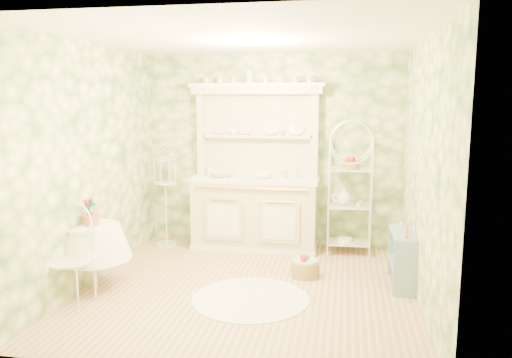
% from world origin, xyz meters
% --- Properties ---
extents(floor, '(3.60, 3.60, 0.00)m').
position_xyz_m(floor, '(0.00, 0.00, 0.00)').
color(floor, tan).
rests_on(floor, ground).
extents(ceiling, '(3.60, 3.60, 0.00)m').
position_xyz_m(ceiling, '(0.00, 0.00, 2.70)').
color(ceiling, white).
rests_on(ceiling, floor).
extents(wall_left, '(3.60, 3.60, 0.00)m').
position_xyz_m(wall_left, '(-1.80, 0.00, 1.35)').
color(wall_left, '#EFEEB4').
rests_on(wall_left, floor).
extents(wall_right, '(3.60, 3.60, 0.00)m').
position_xyz_m(wall_right, '(1.80, 0.00, 1.35)').
color(wall_right, '#EFEEB4').
rests_on(wall_right, floor).
extents(wall_back, '(3.60, 3.60, 0.00)m').
position_xyz_m(wall_back, '(0.00, 1.80, 1.35)').
color(wall_back, '#EFEEB4').
rests_on(wall_back, floor).
extents(wall_front, '(3.60, 3.60, 0.00)m').
position_xyz_m(wall_front, '(0.00, -1.80, 1.35)').
color(wall_front, '#EFEEB4').
rests_on(wall_front, floor).
extents(kitchen_dresser, '(1.87, 0.61, 2.29)m').
position_xyz_m(kitchen_dresser, '(-0.20, 1.52, 1.15)').
color(kitchen_dresser, beige).
rests_on(kitchen_dresser, floor).
extents(bakers_rack, '(0.58, 0.43, 1.80)m').
position_xyz_m(bakers_rack, '(1.09, 1.53, 0.90)').
color(bakers_rack, white).
rests_on(bakers_rack, floor).
extents(side_shelf, '(0.33, 0.69, 0.57)m').
position_xyz_m(side_shelf, '(1.68, 0.41, 0.28)').
color(side_shelf, '#7B9AB9').
rests_on(side_shelf, floor).
extents(round_table, '(0.69, 0.69, 0.60)m').
position_xyz_m(round_table, '(-1.68, -0.28, 0.30)').
color(round_table, white).
rests_on(round_table, floor).
extents(cafe_chair, '(0.45, 0.45, 0.92)m').
position_xyz_m(cafe_chair, '(-1.68, -0.75, 0.46)').
color(cafe_chair, white).
rests_on(cafe_chair, floor).
extents(birdcage_stand, '(0.38, 0.38, 1.50)m').
position_xyz_m(birdcage_stand, '(-1.46, 1.41, 0.75)').
color(birdcage_stand, white).
rests_on(birdcage_stand, floor).
extents(floor_basket, '(0.37, 0.37, 0.20)m').
position_xyz_m(floor_basket, '(0.59, 0.50, 0.10)').
color(floor_basket, '#9F8347').
rests_on(floor_basket, floor).
extents(lace_rug, '(1.40, 1.40, 0.01)m').
position_xyz_m(lace_rug, '(0.08, -0.28, 0.01)').
color(lace_rug, white).
rests_on(lace_rug, floor).
extents(bowl_floral, '(0.39, 0.39, 0.07)m').
position_xyz_m(bowl_floral, '(-0.65, 1.46, 1.02)').
color(bowl_floral, white).
rests_on(bowl_floral, kitchen_dresser).
extents(bowl_white, '(0.27, 0.27, 0.08)m').
position_xyz_m(bowl_white, '(-0.06, 1.43, 1.02)').
color(bowl_white, white).
rests_on(bowl_white, kitchen_dresser).
extents(cup_left, '(0.12, 0.12, 0.09)m').
position_xyz_m(cup_left, '(-0.53, 1.68, 1.61)').
color(cup_left, white).
rests_on(cup_left, kitchen_dresser).
extents(cup_right, '(0.12, 0.12, 0.09)m').
position_xyz_m(cup_right, '(0.13, 1.67, 1.61)').
color(cup_right, white).
rests_on(cup_right, kitchen_dresser).
extents(potted_geranium, '(0.17, 0.13, 0.29)m').
position_xyz_m(potted_geranium, '(-1.68, -0.30, 0.85)').
color(potted_geranium, '#3F7238').
rests_on(potted_geranium, round_table).
extents(bottle_amber, '(0.06, 0.06, 0.15)m').
position_xyz_m(bottle_amber, '(1.68, 0.18, 0.68)').
color(bottle_amber, tan).
rests_on(bottle_amber, side_shelf).
extents(bottle_blue, '(0.05, 0.05, 0.12)m').
position_xyz_m(bottle_blue, '(1.65, 0.39, 0.65)').
color(bottle_blue, '#A9BCDE').
rests_on(bottle_blue, side_shelf).
extents(bottle_glass, '(0.07, 0.07, 0.08)m').
position_xyz_m(bottle_glass, '(1.68, 0.62, 0.65)').
color(bottle_glass, silver).
rests_on(bottle_glass, side_shelf).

